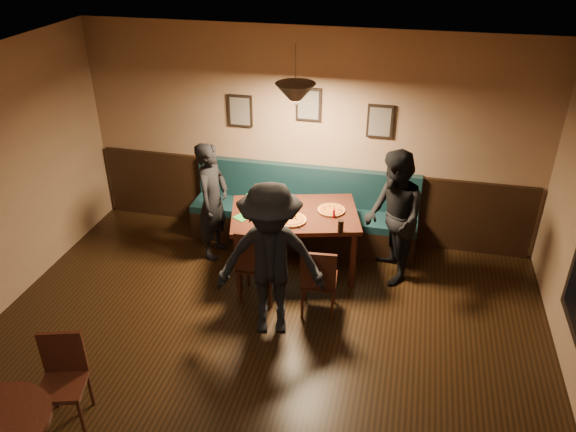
% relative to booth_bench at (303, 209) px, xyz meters
% --- Properties ---
extents(floor, '(7.00, 7.00, 0.00)m').
position_rel_booth_bench_xyz_m(floor, '(0.00, -3.20, -0.50)').
color(floor, black).
rests_on(floor, ground).
extents(ceiling, '(7.00, 7.00, 0.00)m').
position_rel_booth_bench_xyz_m(ceiling, '(0.00, -3.20, 2.30)').
color(ceiling, silver).
rests_on(ceiling, ground).
extents(wall_back, '(6.00, 0.00, 6.00)m').
position_rel_booth_bench_xyz_m(wall_back, '(0.00, 0.30, 0.90)').
color(wall_back, '#8C704F').
rests_on(wall_back, ground).
extents(wainscot, '(5.88, 0.06, 1.00)m').
position_rel_booth_bench_xyz_m(wainscot, '(0.00, 0.27, 0.00)').
color(wainscot, black).
rests_on(wainscot, ground).
extents(booth_bench, '(3.00, 0.60, 1.00)m').
position_rel_booth_bench_xyz_m(booth_bench, '(0.00, 0.00, 0.00)').
color(booth_bench, '#0F232D').
rests_on(booth_bench, ground).
extents(picture_left, '(0.32, 0.04, 0.42)m').
position_rel_booth_bench_xyz_m(picture_left, '(-0.90, 0.27, 1.20)').
color(picture_left, black).
rests_on(picture_left, wall_back).
extents(picture_center, '(0.32, 0.04, 0.42)m').
position_rel_booth_bench_xyz_m(picture_center, '(0.00, 0.27, 1.35)').
color(picture_center, black).
rests_on(picture_center, wall_back).
extents(picture_right, '(0.32, 0.04, 0.42)m').
position_rel_booth_bench_xyz_m(picture_right, '(0.90, 0.27, 1.20)').
color(picture_right, black).
rests_on(picture_right, wall_back).
extents(pendant_lamp, '(0.44, 0.44, 0.25)m').
position_rel_booth_bench_xyz_m(pendant_lamp, '(0.03, -0.66, 1.75)').
color(pendant_lamp, black).
rests_on(pendant_lamp, ceiling).
extents(dining_table, '(1.70, 1.32, 0.81)m').
position_rel_booth_bench_xyz_m(dining_table, '(0.03, -0.66, -0.10)').
color(dining_table, black).
rests_on(dining_table, floor).
extents(chair_near_left, '(0.42, 0.42, 0.95)m').
position_rel_booth_bench_xyz_m(chair_near_left, '(-0.25, -1.31, -0.03)').
color(chair_near_left, '#33160E').
rests_on(chair_near_left, floor).
extents(chair_near_right, '(0.42, 0.42, 0.87)m').
position_rel_booth_bench_xyz_m(chair_near_right, '(0.48, -1.42, -0.06)').
color(chair_near_right, black).
rests_on(chair_near_right, floor).
extents(diner_left, '(0.43, 0.60, 1.55)m').
position_rel_booth_bench_xyz_m(diner_left, '(-1.05, -0.54, 0.27)').
color(diner_left, black).
rests_on(diner_left, floor).
extents(diner_right, '(0.86, 0.97, 1.65)m').
position_rel_booth_bench_xyz_m(diner_right, '(1.20, -0.57, 0.32)').
color(diner_right, black).
rests_on(diner_right, floor).
extents(diner_front, '(1.23, 0.86, 1.73)m').
position_rel_booth_bench_xyz_m(diner_front, '(0.04, -1.83, 0.37)').
color(diner_front, black).
rests_on(diner_front, floor).
extents(pizza_a, '(0.38, 0.38, 0.04)m').
position_rel_booth_bench_xyz_m(pizza_a, '(-0.35, -0.53, 0.32)').
color(pizza_a, '#C58625').
rests_on(pizza_a, dining_table).
extents(pizza_b, '(0.44, 0.44, 0.04)m').
position_rel_booth_bench_xyz_m(pizza_b, '(0.04, -0.87, 0.33)').
color(pizza_b, orange).
rests_on(pizza_b, dining_table).
extents(pizza_c, '(0.41, 0.41, 0.04)m').
position_rel_booth_bench_xyz_m(pizza_c, '(0.46, -0.53, 0.32)').
color(pizza_c, orange).
rests_on(pizza_c, dining_table).
extents(soda_glass, '(0.08, 0.08, 0.15)m').
position_rel_booth_bench_xyz_m(soda_glass, '(0.63, -0.98, 0.38)').
color(soda_glass, black).
rests_on(soda_glass, dining_table).
extents(tabasco_bottle, '(0.04, 0.04, 0.13)m').
position_rel_booth_bench_xyz_m(tabasco_bottle, '(0.51, -0.68, 0.37)').
color(tabasco_bottle, '#A60519').
rests_on(tabasco_bottle, dining_table).
extents(napkin_a, '(0.17, 0.17, 0.01)m').
position_rel_booth_bench_xyz_m(napkin_a, '(-0.58, -0.39, 0.31)').
color(napkin_a, '#207A27').
rests_on(napkin_a, dining_table).
extents(napkin_b, '(0.22, 0.22, 0.01)m').
position_rel_booth_bench_xyz_m(napkin_b, '(-0.55, -0.92, 0.31)').
color(napkin_b, '#1F742B').
rests_on(napkin_b, dining_table).
extents(cutlery_set, '(0.19, 0.03, 0.00)m').
position_rel_booth_bench_xyz_m(cutlery_set, '(0.02, -1.02, 0.31)').
color(cutlery_set, silver).
rests_on(cutlery_set, dining_table).
extents(cafe_chair_far, '(0.47, 0.47, 0.86)m').
position_rel_booth_bench_xyz_m(cafe_chair_far, '(-1.40, -3.45, -0.07)').
color(cafe_chair_far, black).
rests_on(cafe_chair_far, floor).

